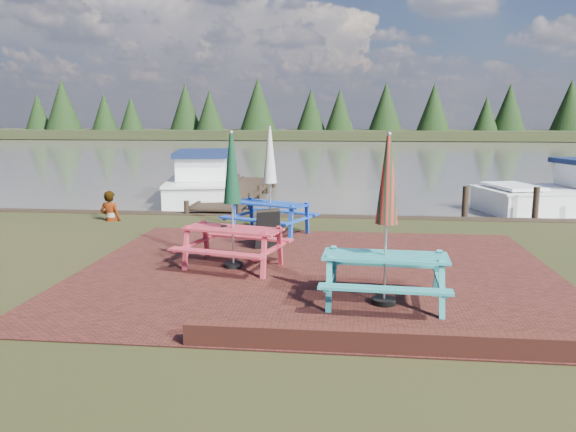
% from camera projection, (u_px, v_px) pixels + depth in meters
% --- Properties ---
extents(ground, '(120.00, 120.00, 0.00)m').
position_uv_depth(ground, '(313.00, 288.00, 9.69)').
color(ground, black).
rests_on(ground, ground).
extents(paving, '(9.00, 7.50, 0.02)m').
position_uv_depth(paving, '(317.00, 271.00, 10.67)').
color(paving, '#381712').
rests_on(paving, ground).
extents(brick_wall, '(6.21, 1.79, 0.30)m').
position_uv_depth(brick_wall, '(471.00, 339.00, 7.07)').
color(brick_wall, '#4C1E16').
rests_on(brick_wall, ground).
extents(water, '(120.00, 60.00, 0.02)m').
position_uv_depth(water, '(342.00, 152.00, 45.90)').
color(water, '#49463F').
rests_on(water, ground).
extents(far_treeline, '(120.00, 10.00, 8.10)m').
position_uv_depth(far_treeline, '(346.00, 113.00, 73.71)').
color(far_treeline, black).
rests_on(far_treeline, ground).
extents(picnic_table_teal, '(2.01, 1.81, 2.66)m').
position_uv_depth(picnic_table_teal, '(386.00, 247.00, 8.65)').
color(picnic_table_teal, teal).
rests_on(picnic_table_teal, ground).
extents(picnic_table_red, '(2.25, 2.10, 2.62)m').
position_uv_depth(picnic_table_red, '(233.00, 222.00, 10.79)').
color(picnic_table_red, '#B12D3C').
rests_on(picnic_table_red, ground).
extents(picnic_table_blue, '(2.44, 2.33, 2.66)m').
position_uv_depth(picnic_table_blue, '(270.00, 198.00, 13.88)').
color(picnic_table_blue, '#153DA3').
rests_on(picnic_table_blue, ground).
extents(chalkboard, '(0.57, 0.72, 0.86)m').
position_uv_depth(chalkboard, '(268.00, 229.00, 12.49)').
color(chalkboard, black).
rests_on(chalkboard, ground).
extents(jetty, '(1.76, 9.08, 1.00)m').
position_uv_depth(jetty, '(240.00, 192.00, 21.08)').
color(jetty, black).
rests_on(jetty, ground).
extents(boat_jetty, '(3.72, 7.35, 2.03)m').
position_uv_depth(boat_jetty, '(204.00, 183.00, 21.41)').
color(boat_jetty, white).
rests_on(boat_jetty, ground).
extents(person, '(0.66, 0.48, 1.69)m').
position_uv_depth(person, '(109.00, 191.00, 15.73)').
color(person, gray).
rests_on(person, ground).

